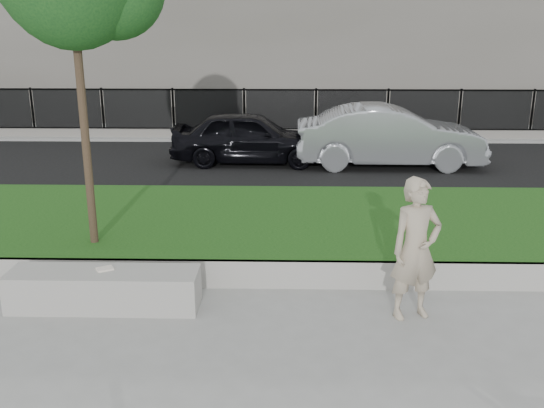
{
  "coord_description": "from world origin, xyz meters",
  "views": [
    {
      "loc": [
        0.7,
        -6.67,
        3.53
      ],
      "look_at": [
        0.51,
        1.2,
        1.17
      ],
      "focal_mm": 40.0,
      "sensor_mm": 36.0,
      "label": 1
    }
  ],
  "objects_px": {
    "car_dark": "(249,137)",
    "car_silver": "(389,136)",
    "stone_bench": "(104,289)",
    "book": "(105,269)",
    "man": "(416,249)"
  },
  "relations": [
    {
      "from": "car_dark",
      "to": "car_silver",
      "type": "relative_size",
      "value": 0.86
    },
    {
      "from": "car_dark",
      "to": "stone_bench",
      "type": "bearing_deg",
      "value": 171.94
    },
    {
      "from": "car_silver",
      "to": "book",
      "type": "bearing_deg",
      "value": 148.78
    },
    {
      "from": "man",
      "to": "stone_bench",
      "type": "bearing_deg",
      "value": 160.06
    },
    {
      "from": "book",
      "to": "stone_bench",
      "type": "bearing_deg",
      "value": -131.47
    },
    {
      "from": "car_silver",
      "to": "stone_bench",
      "type": "bearing_deg",
      "value": 148.9
    },
    {
      "from": "car_silver",
      "to": "car_dark",
      "type": "bearing_deg",
      "value": 86.28
    },
    {
      "from": "car_dark",
      "to": "car_silver",
      "type": "height_order",
      "value": "car_silver"
    },
    {
      "from": "book",
      "to": "car_dark",
      "type": "height_order",
      "value": "car_dark"
    },
    {
      "from": "car_silver",
      "to": "man",
      "type": "bearing_deg",
      "value": 173.45
    },
    {
      "from": "car_dark",
      "to": "car_silver",
      "type": "bearing_deg",
      "value": -92.71
    },
    {
      "from": "book",
      "to": "car_dark",
      "type": "bearing_deg",
      "value": 50.75
    },
    {
      "from": "book",
      "to": "car_silver",
      "type": "height_order",
      "value": "car_silver"
    },
    {
      "from": "stone_bench",
      "to": "car_dark",
      "type": "bearing_deg",
      "value": 80.52
    },
    {
      "from": "stone_bench",
      "to": "car_dark",
      "type": "xyz_separation_m",
      "value": [
        1.38,
        8.25,
        0.47
      ]
    }
  ]
}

